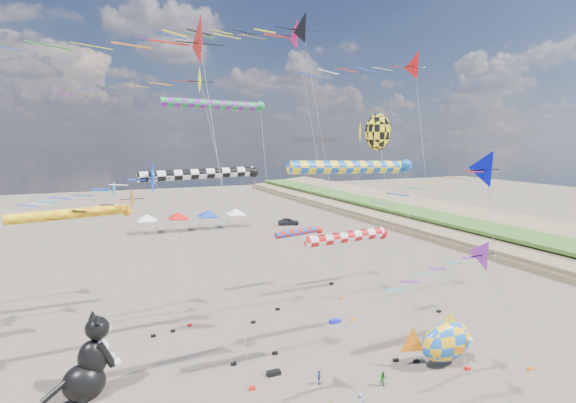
# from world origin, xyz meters

# --- Properties ---
(delta_kite_0) EXTENTS (7.56, 1.81, 11.98)m
(delta_kite_0) POSITION_xyz_m (-11.27, 19.92, 10.73)
(delta_kite_0) COLOR #D86505
(delta_kite_0) RESTS_ON ground
(delta_kite_1) EXTENTS (12.50, 2.22, 20.66)m
(delta_kite_1) POSITION_xyz_m (-6.44, 19.01, 19.20)
(delta_kite_1) COLOR #FAFF14
(delta_kite_1) RESTS_ON ground
(delta_kite_2) EXTENTS (8.49, 1.84, 14.97)m
(delta_kite_2) POSITION_xyz_m (2.08, -0.32, 13.69)
(delta_kite_2) COLOR #040AB6
(delta_kite_2) RESTS_ON ground
(delta_kite_3) EXTENTS (13.54, 2.80, 21.66)m
(delta_kite_3) POSITION_xyz_m (-8.86, 9.47, 20.00)
(delta_kite_3) COLOR red
(delta_kite_3) RESTS_ON ground
(delta_kite_4) EXTENTS (12.30, 2.61, 22.55)m
(delta_kite_4) POSITION_xyz_m (10.83, 14.70, 20.97)
(delta_kite_4) COLOR red
(delta_kite_4) RESTS_ON ground
(delta_kite_5) EXTENTS (11.23, 1.74, 12.44)m
(delta_kite_5) POSITION_xyz_m (-12.44, 20.55, 11.16)
(delta_kite_5) COLOR #20ADD1
(delta_kite_5) RESTS_ON ground
(delta_kite_6) EXTENTS (17.31, 2.88, 25.54)m
(delta_kite_6) POSITION_xyz_m (2.36, 21.08, 23.83)
(delta_kite_6) COLOR #DC0A5A
(delta_kite_6) RESTS_ON ground
(delta_kite_7) EXTENTS (13.60, 2.59, 24.80)m
(delta_kite_7) POSITION_xyz_m (1.27, 16.17, 23.22)
(delta_kite_7) COLOR black
(delta_kite_7) RESTS_ON ground
(delta_kite_8) EXTENTS (10.92, 1.99, 9.81)m
(delta_kite_8) POSITION_xyz_m (7.19, 4.31, 8.49)
(delta_kite_8) COLOR purple
(delta_kite_8) RESTS_ON ground
(delta_kite_9) EXTENTS (10.39, 2.15, 14.15)m
(delta_kite_9) POSITION_xyz_m (-10.35, 12.84, 12.79)
(delta_kite_9) COLOR blue
(delta_kite_9) RESTS_ON ground
(windsock_0) EXTENTS (9.50, 0.79, 10.48)m
(windsock_0) POSITION_xyz_m (-14.99, 19.63, 10.04)
(windsock_0) COLOR #FFA015
(windsock_0) RESTS_ON ground
(windsock_1) EXTENTS (9.06, 0.68, 13.47)m
(windsock_1) POSITION_xyz_m (-7.15, 13.15, 13.05)
(windsock_1) COLOR black
(windsock_1) RESTS_ON ground
(windsock_2) EXTENTS (6.60, 0.73, 6.37)m
(windsock_2) POSITION_xyz_m (5.43, 25.37, 5.96)
(windsock_2) COLOR red
(windsock_2) RESTS_ON ground
(windsock_3) EXTENTS (9.90, 0.82, 14.05)m
(windsock_3) POSITION_xyz_m (1.00, 8.14, 13.59)
(windsock_3) COLOR #1252B7
(windsock_3) RESTS_ON ground
(windsock_4) EXTENTS (7.13, 0.78, 9.60)m
(windsock_4) POSITION_xyz_m (1.15, 8.86, 9.15)
(windsock_4) COLOR red
(windsock_4) RESTS_ON ground
(windsock_5) EXTENTS (9.83, 0.80, 18.46)m
(windsock_5) POSITION_xyz_m (-4.14, 20.91, 17.98)
(windsock_5) COLOR #198D40
(windsock_5) RESTS_ON ground
(angelfish_kite) EXTENTS (3.74, 3.02, 17.15)m
(angelfish_kite) POSITION_xyz_m (5.13, 12.19, 15.70)
(angelfish_kite) COLOR yellow
(angelfish_kite) RESTS_ON ground
(cat_inflatable) EXTENTS (4.17, 2.93, 5.10)m
(cat_inflatable) POSITION_xyz_m (-14.49, 12.69, 2.55)
(cat_inflatable) COLOR black
(cat_inflatable) RESTS_ON ground
(fish_inflatable) EXTENTS (5.55, 2.83, 3.85)m
(fish_inflatable) POSITION_xyz_m (7.65, 7.02, 1.75)
(fish_inflatable) COLOR blue
(fish_inflatable) RESTS_ON ground
(child_green) EXTENTS (0.58, 0.52, 1.00)m
(child_green) POSITION_xyz_m (2.30, 6.56, 0.50)
(child_green) COLOR #1E7518
(child_green) RESTS_ON ground
(child_blue) EXTENTS (0.48, 0.58, 0.93)m
(child_blue) POSITION_xyz_m (-1.27, 8.35, 0.46)
(child_blue) COLOR #2D44A6
(child_blue) RESTS_ON ground
(kite_bag_2) EXTENTS (0.90, 0.44, 0.30)m
(kite_bag_2) POSITION_xyz_m (4.36, 16.33, 0.15)
(kite_bag_2) COLOR #141ECC
(kite_bag_2) RESTS_ON ground
(kite_bag_3) EXTENTS (0.90, 0.44, 0.30)m
(kite_bag_3) POSITION_xyz_m (-3.48, 10.55, 0.15)
(kite_bag_3) COLOR black
(kite_bag_3) RESTS_ON ground
(tent_row) EXTENTS (19.20, 4.20, 3.80)m
(tent_row) POSITION_xyz_m (1.50, 60.00, 3.15)
(tent_row) COLOR white
(tent_row) RESTS_ON ground
(parked_car) EXTENTS (4.07, 2.38, 1.30)m
(parked_car) POSITION_xyz_m (18.24, 58.00, 0.65)
(parked_car) COLOR #26262D
(parked_car) RESTS_ON ground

